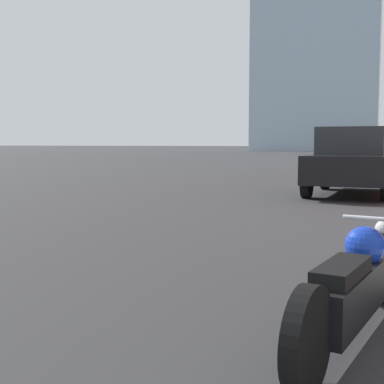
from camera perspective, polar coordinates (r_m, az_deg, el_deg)
name	(u,v)px	position (r m, az deg, el deg)	size (l,w,h in m)	color
motorcycle	(355,285)	(3.82, 17.01, -9.42)	(0.76, 2.47, 0.72)	black
parked_car_black	(353,161)	(14.04, 16.77, 3.20)	(2.17, 4.35, 1.69)	black
parked_car_white	(365,153)	(25.77, 17.98, 4.02)	(1.96, 4.14, 1.70)	silver
parked_car_green	(368,151)	(36.09, 18.31, 4.20)	(2.27, 4.27, 1.58)	#1E6B33
parked_car_yellow	(376,148)	(47.51, 19.07, 4.42)	(2.30, 4.44, 1.65)	gold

